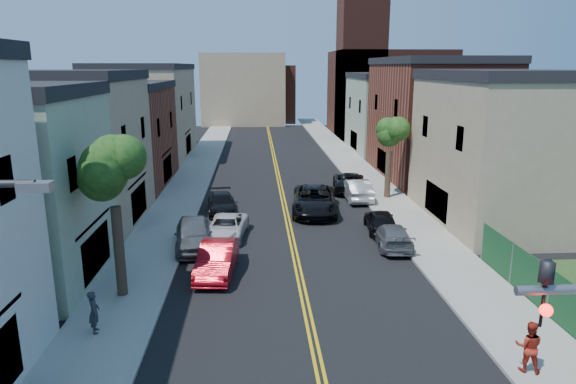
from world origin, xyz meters
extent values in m
cube|color=gray|center=(-7.90, 40.00, 0.07)|extent=(3.20, 100.00, 0.15)
cube|color=gray|center=(7.90, 40.00, 0.07)|extent=(3.20, 100.00, 0.15)
cube|color=gray|center=(-6.15, 40.00, 0.07)|extent=(0.30, 100.00, 0.15)
cube|color=gray|center=(6.15, 40.00, 0.07)|extent=(0.30, 100.00, 0.15)
cube|color=#998466|center=(-14.00, 25.00, 4.50)|extent=(9.00, 10.00, 9.00)
cube|color=brown|center=(-14.00, 36.00, 4.00)|extent=(9.00, 12.00, 8.00)
cube|color=#998466|center=(-14.00, 50.00, 4.75)|extent=(9.00, 16.00, 9.50)
cube|color=#998466|center=(14.00, 24.00, 4.50)|extent=(9.00, 12.00, 9.00)
cube|color=brown|center=(14.00, 38.00, 5.00)|extent=(9.00, 14.00, 10.00)
cube|color=gray|center=(14.00, 52.00, 4.25)|extent=(9.00, 12.00, 8.50)
cube|color=#4C2319|center=(17.50, 68.00, 6.00)|extent=(16.00, 14.00, 12.00)
cube|color=#4C2319|center=(12.50, 64.00, 11.00)|extent=(6.00, 6.00, 22.00)
cube|color=#998466|center=(-4.00, 82.00, 6.00)|extent=(14.00, 8.00, 12.00)
cube|color=brown|center=(0.00, 86.00, 5.00)|extent=(10.00, 8.00, 10.00)
cube|color=#143F1E|center=(9.50, 9.50, 1.10)|extent=(0.04, 15.00, 1.90)
cylinder|color=#321F19|center=(-7.90, 14.00, 2.13)|extent=(0.44, 0.44, 3.96)
sphere|color=#0F3911|center=(-7.90, 14.00, 6.45)|extent=(5.20, 5.20, 5.20)
sphere|color=#0F3911|center=(-7.38, 13.61, 7.49)|extent=(3.90, 3.90, 3.90)
sphere|color=#0F3911|center=(-8.42, 14.52, 5.93)|extent=(3.64, 3.64, 3.64)
cylinder|color=#321F19|center=(7.90, 30.00, 1.91)|extent=(0.44, 0.44, 3.52)
sphere|color=#0F3911|center=(7.90, 30.00, 5.65)|extent=(4.40, 4.40, 4.40)
sphere|color=#0F3911|center=(8.34, 29.67, 6.53)|extent=(3.30, 3.30, 3.30)
sphere|color=#0F3911|center=(7.46, 30.44, 5.21)|extent=(3.08, 3.08, 3.08)
imported|color=black|center=(2.00, -0.50, 6.70)|extent=(0.16, 0.20, 1.00)
sphere|color=#FF0C0C|center=(2.00, -0.62, 6.50)|extent=(0.18, 0.18, 0.18)
cube|color=slate|center=(-5.40, 1.00, 8.00)|extent=(0.50, 0.25, 0.15)
imported|color=#B60C18|center=(-3.95, 16.32, 0.77)|extent=(2.00, 4.77, 1.53)
imported|color=silver|center=(-3.80, 21.69, 0.64)|extent=(2.70, 4.85, 1.28)
imported|color=#525559|center=(-5.50, 19.98, 0.84)|extent=(2.58, 5.15, 1.69)
imported|color=black|center=(-4.45, 27.11, 0.65)|extent=(2.24, 4.65, 1.31)
imported|color=#53555A|center=(5.50, 19.58, 0.65)|extent=(2.13, 4.57, 1.29)
imported|color=black|center=(5.50, 22.22, 0.70)|extent=(1.97, 4.24, 1.41)
imported|color=#AFB3B7|center=(5.50, 29.88, 0.80)|extent=(1.78, 4.87, 1.60)
imported|color=black|center=(5.50, 32.70, 0.76)|extent=(3.14, 5.71, 1.52)
imported|color=black|center=(1.96, 26.61, 0.89)|extent=(3.61, 6.70, 1.79)
imported|color=#282930|center=(-8.08, 10.74, 0.97)|extent=(0.53, 0.68, 1.64)
imported|color=#A22619|center=(6.70, 7.33, 1.02)|extent=(1.04, 0.93, 1.74)
camera|label=1|loc=(-2.00, -6.83, 9.80)|focal=31.65mm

